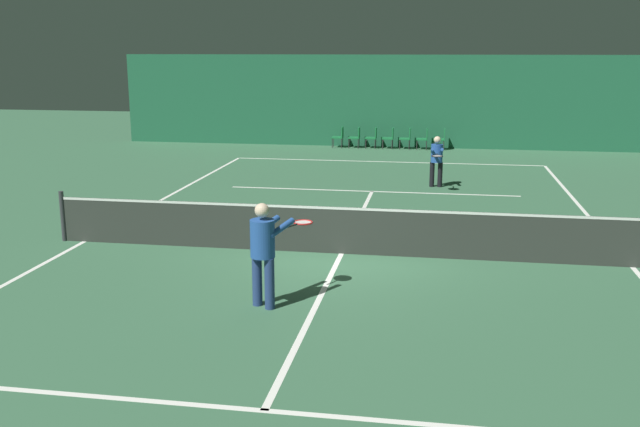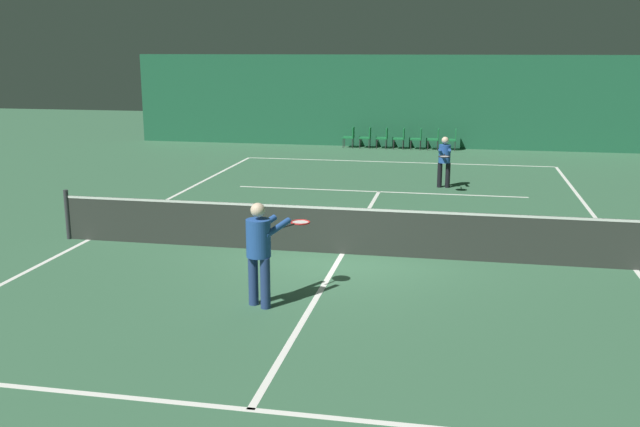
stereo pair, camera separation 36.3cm
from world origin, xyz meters
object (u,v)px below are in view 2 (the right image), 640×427
at_px(courtside_chair_2, 384,137).
at_px(courtside_chair_4, 418,137).
at_px(player_near, 260,246).
at_px(tennis_net, 343,229).
at_px(courtside_chair_1, 367,136).
at_px(courtside_chair_0, 350,136).
at_px(player_far, 444,158).
at_px(courtside_chair_5, 435,138).
at_px(courtside_chair_3, 401,137).
at_px(courtside_chair_6, 452,138).

xyz_separation_m(courtside_chair_2, courtside_chair_4, (1.37, 0.00, 0.00)).
xyz_separation_m(player_near, courtside_chair_2, (-0.05, 18.49, -0.49)).
distance_m(tennis_net, courtside_chair_1, 15.44).
height_order(player_near, courtside_chair_0, player_near).
distance_m(player_near, player_far, 10.81).
distance_m(courtside_chair_1, courtside_chair_5, 2.75).
bearing_deg(courtside_chair_3, courtside_chair_4, 90.00).
distance_m(player_far, courtside_chair_1, 8.66).
bearing_deg(courtside_chair_2, courtside_chair_4, 90.00).
bearing_deg(courtside_chair_3, courtside_chair_1, -90.00).
height_order(tennis_net, courtside_chair_3, tennis_net).
height_order(player_far, courtside_chair_0, player_far).
bearing_deg(courtside_chair_6, courtside_chair_3, -90.00).
xyz_separation_m(tennis_net, courtside_chair_0, (-2.21, 15.36, -0.03)).
bearing_deg(courtside_chair_4, courtside_chair_6, 90.00).
height_order(player_near, courtside_chair_6, player_near).
bearing_deg(courtside_chair_6, player_near, -8.31).
relative_size(player_far, courtside_chair_2, 1.78).
bearing_deg(tennis_net, courtside_chair_2, 93.11).
relative_size(tennis_net, courtside_chair_4, 14.29).
bearing_deg(courtside_chair_2, courtside_chair_3, 90.00).
bearing_deg(player_near, courtside_chair_0, 32.64).
height_order(tennis_net, courtside_chair_0, tennis_net).
distance_m(tennis_net, player_near, 3.26).
height_order(player_near, player_far, player_near).
bearing_deg(player_near, courtside_chair_3, 26.26).
distance_m(player_near, courtside_chair_4, 18.54).
relative_size(tennis_net, courtside_chair_0, 14.29).
xyz_separation_m(courtside_chair_2, courtside_chair_5, (2.06, 0.00, 0.00)).
bearing_deg(courtside_chair_0, courtside_chair_3, 90.00).
height_order(courtside_chair_0, courtside_chair_6, same).
height_order(courtside_chair_2, courtside_chair_4, same).
distance_m(courtside_chair_2, courtside_chair_3, 0.69).
bearing_deg(courtside_chair_6, courtside_chair_4, -90.00).
distance_m(courtside_chair_0, courtside_chair_2, 1.37).
relative_size(courtside_chair_4, courtside_chair_6, 1.00).
bearing_deg(courtside_chair_5, courtside_chair_4, -90.00).
relative_size(tennis_net, player_near, 7.14).
bearing_deg(courtside_chair_2, courtside_chair_5, 90.00).
bearing_deg(courtside_chair_4, courtside_chair_5, 90.00).
bearing_deg(courtside_chair_1, courtside_chair_6, 90.00).
xyz_separation_m(courtside_chair_0, courtside_chair_4, (2.75, 0.00, 0.00)).
distance_m(player_near, courtside_chair_2, 18.50).
xyz_separation_m(tennis_net, courtside_chair_4, (0.54, 15.36, -0.03)).
relative_size(player_far, courtside_chair_6, 1.78).
bearing_deg(tennis_net, courtside_chair_5, 85.43).
relative_size(courtside_chair_5, courtside_chair_6, 1.00).
relative_size(player_near, courtside_chair_5, 2.00).
relative_size(courtside_chair_0, courtside_chair_6, 1.00).
relative_size(courtside_chair_1, courtside_chair_2, 1.00).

